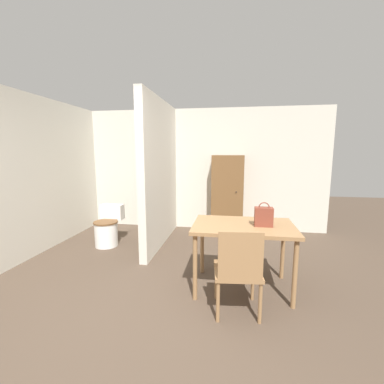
{
  "coord_description": "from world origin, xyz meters",
  "views": [
    {
      "loc": [
        0.82,
        -2.03,
        1.61
      ],
      "look_at": [
        0.26,
        1.48,
        1.06
      ],
      "focal_mm": 24.0,
      "sensor_mm": 36.0,
      "label": 1
    }
  ],
  "objects_px": {
    "dining_table": "(243,232)",
    "wooden_cabinet": "(227,194)",
    "toilet": "(108,228)",
    "handbag": "(264,217)",
    "wooden_chair": "(238,269)"
  },
  "relations": [
    {
      "from": "dining_table",
      "to": "toilet",
      "type": "relative_size",
      "value": 1.71
    },
    {
      "from": "dining_table",
      "to": "wooden_chair",
      "type": "relative_size",
      "value": 1.28
    },
    {
      "from": "handbag",
      "to": "dining_table",
      "type": "bearing_deg",
      "value": 172.43
    },
    {
      "from": "dining_table",
      "to": "wooden_cabinet",
      "type": "bearing_deg",
      "value": 96.06
    },
    {
      "from": "wooden_chair",
      "to": "wooden_cabinet",
      "type": "distance_m",
      "value": 2.76
    },
    {
      "from": "toilet",
      "to": "wooden_cabinet",
      "type": "xyz_separation_m",
      "value": [
        2.05,
        1.08,
        0.49
      ]
    },
    {
      "from": "toilet",
      "to": "wooden_cabinet",
      "type": "distance_m",
      "value": 2.37
    },
    {
      "from": "wooden_cabinet",
      "to": "dining_table",
      "type": "bearing_deg",
      "value": -83.94
    },
    {
      "from": "dining_table",
      "to": "wooden_cabinet",
      "type": "xyz_separation_m",
      "value": [
        -0.23,
        2.2,
        0.08
      ]
    },
    {
      "from": "toilet",
      "to": "handbag",
      "type": "bearing_deg",
      "value": -24.75
    },
    {
      "from": "dining_table",
      "to": "wooden_cabinet",
      "type": "height_order",
      "value": "wooden_cabinet"
    },
    {
      "from": "wooden_chair",
      "to": "wooden_cabinet",
      "type": "bearing_deg",
      "value": 87.86
    },
    {
      "from": "wooden_chair",
      "to": "handbag",
      "type": "xyz_separation_m",
      "value": [
        0.28,
        0.51,
        0.41
      ]
    },
    {
      "from": "wooden_chair",
      "to": "wooden_cabinet",
      "type": "xyz_separation_m",
      "value": [
        -0.17,
        2.74,
        0.29
      ]
    },
    {
      "from": "handbag",
      "to": "toilet",
      "type": "bearing_deg",
      "value": 155.25
    }
  ]
}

